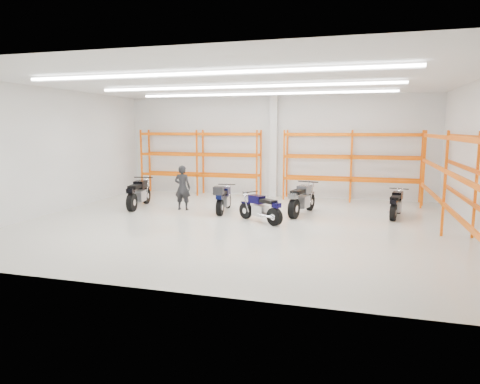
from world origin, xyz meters
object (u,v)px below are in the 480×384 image
(motorcycle_back_b, at_px, (223,199))
(motorcycle_back_d, at_px, (396,205))
(structural_column, at_px, (274,147))
(standing_man, at_px, (183,188))
(motorcycle_back_c, at_px, (301,200))
(motorcycle_main, at_px, (261,209))
(motorcycle_back_a, at_px, (138,194))

(motorcycle_back_b, xyz_separation_m, motorcycle_back_d, (6.03, 0.80, -0.06))
(motorcycle_back_b, xyz_separation_m, structural_column, (1.02, 4.26, 1.74))
(standing_man, height_order, structural_column, structural_column)
(motorcycle_back_c, height_order, structural_column, structural_column)
(motorcycle_main, distance_m, standing_man, 3.66)
(motorcycle_back_a, xyz_separation_m, motorcycle_back_b, (3.47, -0.03, -0.02))
(motorcycle_back_c, bearing_deg, motorcycle_back_a, -176.71)
(motorcycle_back_d, bearing_deg, motorcycle_back_c, -172.93)
(motorcycle_back_a, distance_m, motorcycle_back_c, 6.29)
(motorcycle_back_a, bearing_deg, structural_column, 43.23)
(structural_column, bearing_deg, motorcycle_back_d, -34.66)
(motorcycle_back_a, height_order, structural_column, structural_column)
(motorcycle_back_a, bearing_deg, motorcycle_back_b, -0.57)
(motorcycle_back_a, bearing_deg, motorcycle_back_c, 3.29)
(motorcycle_back_b, xyz_separation_m, standing_man, (-1.65, 0.14, 0.34))
(motorcycle_main, distance_m, structural_column, 5.81)
(motorcycle_back_a, distance_m, standing_man, 1.85)
(motorcycle_main, bearing_deg, motorcycle_back_a, 166.33)
(structural_column, bearing_deg, motorcycle_main, -82.77)
(motorcycle_back_a, xyz_separation_m, structural_column, (4.49, 4.22, 1.71))
(motorcycle_back_b, distance_m, motorcycle_back_c, 2.84)
(motorcycle_main, bearing_deg, structural_column, 97.23)
(motorcycle_main, height_order, motorcycle_back_b, motorcycle_back_b)
(motorcycle_back_d, relative_size, structural_column, 0.43)
(motorcycle_back_d, relative_size, standing_man, 1.14)
(motorcycle_back_c, relative_size, structural_column, 0.51)
(motorcycle_main, height_order, motorcycle_back_d, motorcycle_main)
(structural_column, bearing_deg, motorcycle_back_c, -65.18)
(motorcycle_back_d, bearing_deg, motorcycle_back_a, -175.42)
(motorcycle_back_c, xyz_separation_m, standing_man, (-4.46, -0.26, 0.31))
(motorcycle_back_d, bearing_deg, motorcycle_back_b, -172.49)
(motorcycle_main, relative_size, standing_man, 1.01)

